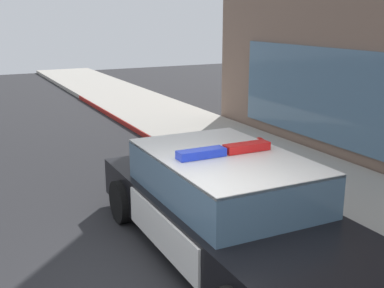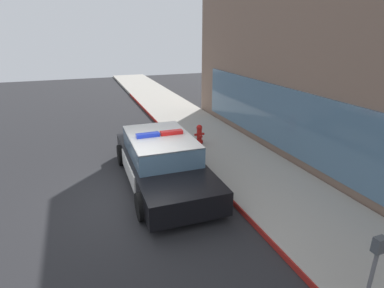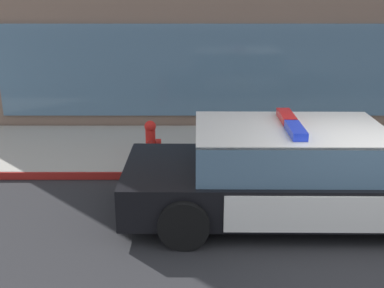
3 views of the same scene
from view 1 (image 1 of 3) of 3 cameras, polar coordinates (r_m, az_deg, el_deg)
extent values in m
cube|color=maroon|center=(6.94, 18.48, -12.59)|extent=(28.80, 0.04, 0.14)
cube|color=black|center=(6.65, 4.60, -9.00)|extent=(5.22, 2.00, 0.60)
cube|color=silver|center=(5.37, 14.04, -13.65)|extent=(1.79, 1.92, 0.05)
cube|color=silver|center=(8.09, -1.99, -3.23)|extent=(1.47, 1.92, 0.05)
cube|color=silver|center=(7.24, 10.93, -7.15)|extent=(2.18, 0.05, 0.51)
cube|color=silver|center=(6.33, -3.70, -10.28)|extent=(2.18, 0.05, 0.51)
cube|color=yellow|center=(7.25, 11.03, -7.13)|extent=(0.22, 0.01, 0.26)
cube|color=slate|center=(6.61, 3.78, -3.82)|extent=(2.72, 1.78, 0.60)
cube|color=silver|center=(6.52, 3.83, -1.41)|extent=(2.72, 1.78, 0.04)
cube|color=red|center=(6.67, 6.44, -0.37)|extent=(0.21, 0.66, 0.11)
cube|color=blue|center=(6.33, 1.10, -1.12)|extent=(0.21, 0.66, 0.11)
cylinder|color=black|center=(6.11, 21.38, -14.03)|extent=(0.68, 0.23, 0.68)
cylinder|color=black|center=(8.54, 4.29, -4.58)|extent=(0.68, 0.23, 0.68)
cylinder|color=black|center=(7.79, -8.23, -6.69)|extent=(0.68, 0.23, 0.68)
cylinder|color=red|center=(9.72, 7.80, -3.08)|extent=(0.28, 0.28, 0.10)
cylinder|color=red|center=(9.64, 7.85, -1.53)|extent=(0.19, 0.19, 0.45)
sphere|color=red|center=(9.56, 7.91, 0.14)|extent=(0.22, 0.22, 0.22)
cylinder|color=#B21E19|center=(9.54, 7.93, 0.59)|extent=(0.06, 0.06, 0.05)
cylinder|color=#B21E19|center=(9.56, 7.14, -1.52)|extent=(0.09, 0.10, 0.09)
cylinder|color=#B21E19|center=(9.72, 8.56, -1.29)|extent=(0.09, 0.10, 0.09)
cylinder|color=#B21E19|center=(9.53, 8.36, -1.86)|extent=(0.10, 0.12, 0.12)
camera|label=2|loc=(3.30, 134.68, 7.79)|focal=29.10mm
camera|label=3|loc=(7.49, -53.35, 9.83)|focal=43.90mm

